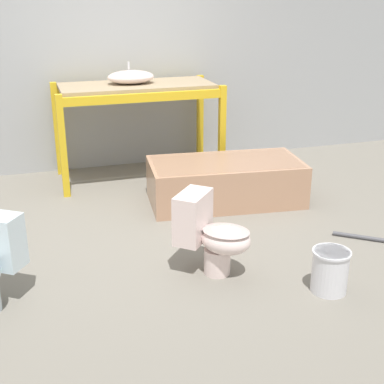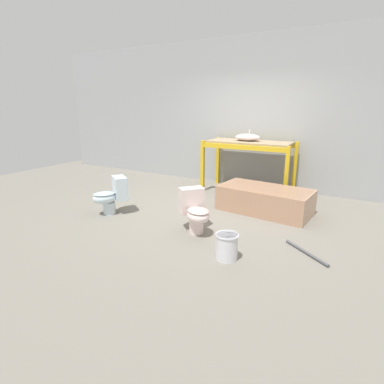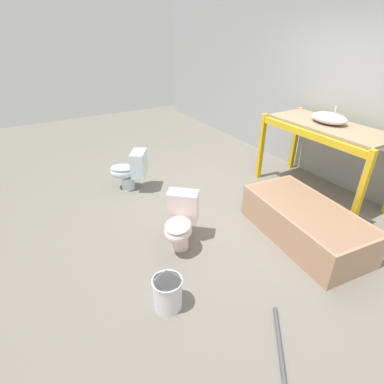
{
  "view_description": "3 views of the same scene",
  "coord_description": "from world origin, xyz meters",
  "px_view_note": "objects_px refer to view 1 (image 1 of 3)",
  "views": [
    {
      "loc": [
        -0.99,
        -4.5,
        2.04
      ],
      "look_at": [
        0.14,
        -0.92,
        0.62
      ],
      "focal_mm": 50.0,
      "sensor_mm": 36.0,
      "label": 1
    },
    {
      "loc": [
        2.19,
        -4.61,
        1.77
      ],
      "look_at": [
        0.08,
        -0.85,
        0.53
      ],
      "focal_mm": 28.0,
      "sensor_mm": 36.0,
      "label": 2
    },
    {
      "loc": [
        2.72,
        -2.35,
        2.28
      ],
      "look_at": [
        0.2,
        -0.87,
        0.64
      ],
      "focal_mm": 28.0,
      "sensor_mm": 36.0,
      "label": 3
    }
  ],
  "objects_px": {
    "bathtub_main": "(225,179)",
    "toilet_near": "(211,233)",
    "sink_basin": "(131,77)",
    "bucket_white": "(330,270)"
  },
  "relations": [
    {
      "from": "bathtub_main",
      "to": "toilet_near",
      "type": "relative_size",
      "value": 2.53
    },
    {
      "from": "sink_basin",
      "to": "bucket_white",
      "type": "height_order",
      "value": "sink_basin"
    },
    {
      "from": "bathtub_main",
      "to": "bucket_white",
      "type": "xyz_separation_m",
      "value": [
        0.09,
        -1.87,
        -0.08
      ]
    },
    {
      "from": "bucket_white",
      "to": "toilet_near",
      "type": "bearing_deg",
      "value": 143.84
    },
    {
      "from": "bathtub_main",
      "to": "toilet_near",
      "type": "height_order",
      "value": "toilet_near"
    },
    {
      "from": "sink_basin",
      "to": "bathtub_main",
      "type": "xyz_separation_m",
      "value": [
        0.73,
        -1.06,
        -0.9
      ]
    },
    {
      "from": "bathtub_main",
      "to": "toilet_near",
      "type": "xyz_separation_m",
      "value": [
        -0.63,
        -1.34,
        0.08
      ]
    },
    {
      "from": "toilet_near",
      "to": "bucket_white",
      "type": "height_order",
      "value": "toilet_near"
    },
    {
      "from": "sink_basin",
      "to": "bathtub_main",
      "type": "bearing_deg",
      "value": -55.66
    },
    {
      "from": "bucket_white",
      "to": "sink_basin",
      "type": "bearing_deg",
      "value": 105.54
    }
  ]
}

